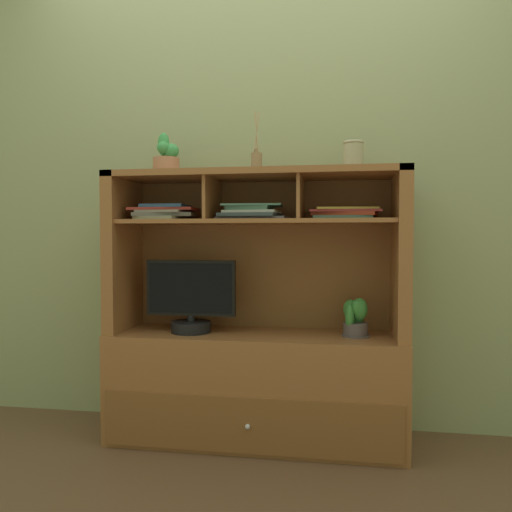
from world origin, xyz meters
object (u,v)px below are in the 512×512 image
Objects in this scene: magazine_stack_centre at (165,213)px; ceramic_vase at (353,156)px; magazine_stack_left at (344,214)px; diffuser_bottle at (257,161)px; magazine_stack_right at (251,212)px; media_console at (256,354)px; tv_monitor at (191,301)px; potted_succulent at (166,160)px; potted_orchid at (355,318)px.

ceramic_vase is at bearing 2.49° from magazine_stack_centre.
magazine_stack_left is 1.15× the size of diffuser_bottle.
magazine_stack_left is 0.44m from magazine_stack_right.
magazine_stack_centre is at bearing -177.52° from media_console.
ceramic_vase reaches higher than tv_monitor.
diffuser_bottle reaches higher than media_console.
diffuser_bottle is at bearing 9.11° from tv_monitor.
magazine_stack_centre is at bearing 179.72° from magazine_stack_right.
potted_succulent is (-0.46, 0.01, 0.02)m from diffuser_bottle.
potted_orchid is 1.32× the size of ceramic_vase.
media_console is 6.62× the size of potted_succulent.
tv_monitor is at bearing -177.69° from potted_orchid.
potted_orchid is at bearing 0.61° from magazine_stack_centre.
tv_monitor is 1.35× the size of magazine_stack_centre.
diffuser_bottle is (0.02, 0.03, 0.25)m from magazine_stack_right.
magazine_stack_left is 0.92m from potted_succulent.
media_console reaches higher than magazine_stack_centre.
media_console is 10.28× the size of ceramic_vase.
potted_succulent is (-0.88, 0.00, 0.27)m from magazine_stack_left.
magazine_stack_centre is at bearing -179.39° from potted_orchid.
potted_orchid is 0.76m from ceramic_vase.
magazine_stack_right is at bearing 3.83° from tv_monitor.
diffuser_bottle is at bearing -178.65° from ceramic_vase.
ceramic_vase is (0.91, 0.04, 0.26)m from magazine_stack_centre.
ceramic_vase is (0.04, 0.00, 0.27)m from magazine_stack_left.
magazine_stack_centre is 0.52m from diffuser_bottle.
magazine_stack_left is at bearing 5.41° from magazine_stack_right.
tv_monitor is 0.85m from magazine_stack_left.
diffuser_bottle reaches higher than potted_succulent.
potted_succulent is at bearing 179.86° from magazine_stack_left.
diffuser_bottle is at bearing 3.63° from magazine_stack_centre.
tv_monitor is 2.07× the size of potted_succulent.
potted_succulent is at bearing 177.25° from media_console.
tv_monitor is at bearing -9.10° from magazine_stack_centre.
media_console is 7.80× the size of potted_orchid.
ceramic_vase is (0.92, -0.00, -0.00)m from potted_succulent.
magazine_stack_centre is at bearing -176.37° from diffuser_bottle.
potted_orchid is at bearing 2.31° from tv_monitor.
magazine_stack_right is 1.17× the size of diffuser_bottle.
magazine_stack_right is (0.30, 0.02, 0.43)m from tv_monitor.
media_console is at bearing -2.75° from potted_succulent.
magazine_stack_right is at bearing -5.69° from potted_succulent.
magazine_stack_right is (-0.44, -0.04, 0.01)m from magazine_stack_left.
magazine_stack_left is (0.74, 0.06, 0.42)m from tv_monitor.
potted_orchid is at bearing 1.39° from magazine_stack_right.
magazine_stack_left is 1.57× the size of potted_succulent.
media_console reaches higher than tv_monitor.
media_console is 4.86× the size of diffuser_bottle.
diffuser_bottle is at bearing -178.54° from magazine_stack_left.
magazine_stack_centre is 0.43m from magazine_stack_right.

